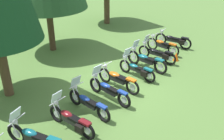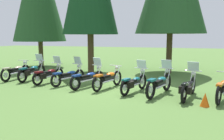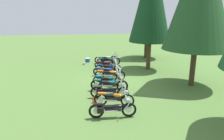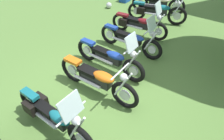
# 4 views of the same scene
# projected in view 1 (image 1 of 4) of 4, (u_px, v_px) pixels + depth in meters

# --- Properties ---
(ground_plane) EXTENTS (80.00, 80.00, 0.00)m
(ground_plane) POSITION_uv_depth(u_px,v_px,m) (120.00, 87.00, 11.85)
(ground_plane) COLOR #547A38
(motorcycle_1) EXTENTS (0.75, 2.39, 1.39)m
(motorcycle_1) POSITION_uv_depth(u_px,v_px,m) (36.00, 139.00, 8.14)
(motorcycle_1) COLOR black
(motorcycle_1) RESTS_ON ground_plane
(motorcycle_2) EXTENTS (0.85, 2.18, 1.35)m
(motorcycle_2) POSITION_uv_depth(u_px,v_px,m) (72.00, 120.00, 9.04)
(motorcycle_2) COLOR black
(motorcycle_2) RESTS_ON ground_plane
(motorcycle_3) EXTENTS (0.90, 2.23, 1.35)m
(motorcycle_3) POSITION_uv_depth(u_px,v_px,m) (88.00, 103.00, 9.97)
(motorcycle_3) COLOR black
(motorcycle_3) RESTS_ON ground_plane
(motorcycle_4) EXTENTS (0.90, 2.29, 1.35)m
(motorcycle_4) POSITION_uv_depth(u_px,v_px,m) (109.00, 90.00, 10.80)
(motorcycle_4) COLOR black
(motorcycle_4) RESTS_ON ground_plane
(motorcycle_5) EXTENTS (0.84, 2.30, 1.01)m
(motorcycle_5) POSITION_uv_depth(u_px,v_px,m) (118.00, 79.00, 11.58)
(motorcycle_5) COLOR black
(motorcycle_5) RESTS_ON ground_plane
(motorcycle_6) EXTENTS (0.91, 2.12, 1.35)m
(motorcycle_6) POSITION_uv_depth(u_px,v_px,m) (137.00, 69.00, 12.47)
(motorcycle_6) COLOR black
(motorcycle_6) RESTS_ON ground_plane
(motorcycle_7) EXTENTS (0.89, 2.41, 1.40)m
(motorcycle_7) POSITION_uv_depth(u_px,v_px,m) (146.00, 60.00, 13.29)
(motorcycle_7) COLOR black
(motorcycle_7) RESTS_ON ground_plane
(motorcycle_8) EXTENTS (0.83, 2.29, 1.37)m
(motorcycle_8) POSITION_uv_depth(u_px,v_px,m) (157.00, 53.00, 14.11)
(motorcycle_8) COLOR black
(motorcycle_8) RESTS_ON ground_plane
(motorcycle_9) EXTENTS (0.89, 2.14, 1.03)m
(motorcycle_9) POSITION_uv_depth(u_px,v_px,m) (162.00, 45.00, 15.10)
(motorcycle_9) COLOR black
(motorcycle_9) RESTS_ON ground_plane
(motorcycle_10) EXTENTS (0.67, 2.32, 1.02)m
(motorcycle_10) POSITION_uv_depth(u_px,v_px,m) (174.00, 40.00, 15.92)
(motorcycle_10) COLOR black
(motorcycle_10) RESTS_ON ground_plane
(traffic_cone) EXTENTS (0.32, 0.32, 0.48)m
(traffic_cone) POSITION_uv_depth(u_px,v_px,m) (176.00, 56.00, 14.27)
(traffic_cone) COLOR #EA590F
(traffic_cone) RESTS_ON ground_plane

